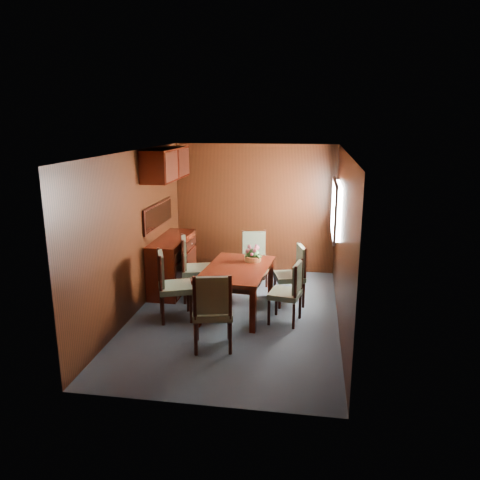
% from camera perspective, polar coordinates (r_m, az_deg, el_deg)
% --- Properties ---
extents(ground, '(4.50, 4.50, 0.00)m').
position_cam_1_polar(ground, '(7.03, -0.59, -9.26)').
color(ground, '#343E47').
rests_on(ground, ground).
extents(room_shell, '(3.06, 4.52, 2.41)m').
position_cam_1_polar(room_shell, '(6.88, -1.02, 4.46)').
color(room_shell, black).
rests_on(room_shell, ground).
extents(sideboard, '(0.48, 1.40, 0.90)m').
position_cam_1_polar(sideboard, '(8.06, -8.22, -2.83)').
color(sideboard, '#360E06').
rests_on(sideboard, ground).
extents(dining_table, '(1.04, 1.54, 0.69)m').
position_cam_1_polar(dining_table, '(7.01, -0.38, -4.14)').
color(dining_table, '#360E06').
rests_on(dining_table, ground).
extents(chair_left_near, '(0.61, 0.62, 1.02)m').
position_cam_1_polar(chair_left_near, '(6.82, -8.58, -5.05)').
color(chair_left_near, black).
rests_on(chair_left_near, ground).
extents(chair_left_far, '(0.59, 0.61, 1.04)m').
position_cam_1_polar(chair_left_far, '(7.52, -5.92, -2.99)').
color(chair_left_far, black).
rests_on(chair_left_far, ground).
extents(chair_right_near, '(0.49, 0.51, 0.91)m').
position_cam_1_polar(chair_right_near, '(6.67, 6.12, -5.96)').
color(chair_right_near, black).
rests_on(chair_right_near, ground).
extents(chair_right_far, '(0.54, 0.55, 0.95)m').
position_cam_1_polar(chair_right_far, '(7.37, 6.61, -3.79)').
color(chair_right_far, black).
rests_on(chair_right_far, ground).
extents(chair_head, '(0.58, 0.56, 1.03)m').
position_cam_1_polar(chair_head, '(5.85, -3.36, -8.22)').
color(chair_head, black).
rests_on(chair_head, ground).
extents(chair_foot, '(0.52, 0.51, 0.93)m').
position_cam_1_polar(chair_foot, '(8.24, 1.76, -1.80)').
color(chair_foot, black).
rests_on(chair_foot, ground).
extents(flower_centerpiece, '(0.28, 0.28, 0.28)m').
position_cam_1_polar(flower_centerpiece, '(7.27, 1.58, -1.55)').
color(flower_centerpiece, '#BA7239').
rests_on(flower_centerpiece, dining_table).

